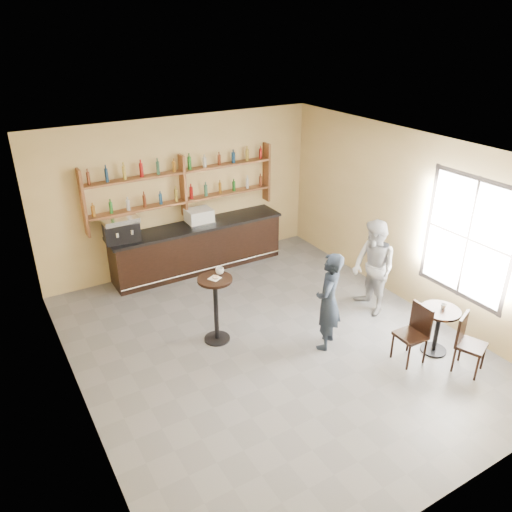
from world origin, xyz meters
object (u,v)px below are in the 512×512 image
man_main (328,301)px  chair_south (471,345)px  bar_counter (198,247)px  pedestal_table (216,310)px  espresso_machine (121,229)px  cafe_table (437,331)px  chair_west (411,335)px  pastry_case (199,217)px  patron_second (373,268)px

man_main → chair_south: (1.47, -1.64, -0.37)m
bar_counter → pedestal_table: pedestal_table is taller
espresso_machine → cafe_table: bearing=-46.1°
chair_west → chair_south: bearing=44.3°
bar_counter → pastry_case: bearing=0.0°
chair_south → bar_counter: bearing=89.5°
chair_west → man_main: bearing=-137.1°
bar_counter → espresso_machine: espresso_machine is taller
pastry_case → patron_second: size_ratio=0.31×
pedestal_table → chair_west: size_ratio=1.23×
pastry_case → bar_counter: bearing=-171.7°
pastry_case → chair_west: pastry_case is taller
pedestal_table → chair_south: bearing=-42.5°
cafe_table → chair_west: chair_west is taller
cafe_table → patron_second: size_ratio=0.45×
bar_counter → cafe_table: 5.10m
pastry_case → pedestal_table: size_ratio=0.47×
pastry_case → chair_south: 5.69m
bar_counter → espresso_machine: 1.74m
chair_south → patron_second: bearing=70.7°
cafe_table → espresso_machine: bearing=127.7°
espresso_machine → patron_second: size_ratio=0.37×
espresso_machine → pedestal_table: (0.72, -2.58, -0.66)m
pastry_case → cafe_table: 5.13m
pastry_case → man_main: bearing=-73.0°
patron_second → espresso_machine: bearing=-122.9°
bar_counter → chair_south: (2.09, -5.27, -0.04)m
pastry_case → man_main: size_ratio=0.33×
bar_counter → man_main: 3.71m
man_main → chair_west: (0.87, -0.99, -0.36)m
pastry_case → pedestal_table: bearing=-101.4°
pastry_case → chair_south: size_ratio=0.59×
pedestal_table → man_main: size_ratio=0.70×
bar_counter → chair_west: (1.49, -4.62, -0.03)m
bar_counter → espresso_machine: bearing=180.0°
espresso_machine → chair_south: 6.47m
bar_counter → man_main: (0.62, -3.64, 0.33)m
pedestal_table → man_main: man_main is taller
pastry_case → chair_west: size_ratio=0.57×
chair_west → pedestal_table: bearing=-129.5°
espresso_machine → pastry_case: size_ratio=1.21×
bar_counter → pastry_case: pastry_case is taller
espresso_machine → cafe_table: 5.97m
espresso_machine → pedestal_table: size_ratio=0.56×
pedestal_table → chair_west: 3.11m
pastry_case → chair_south: pastry_case is taller
bar_counter → chair_west: bearing=-72.2°
pedestal_table → cafe_table: 3.58m
bar_counter → cafe_table: bar_counter is taller
man_main → cafe_table: 1.81m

